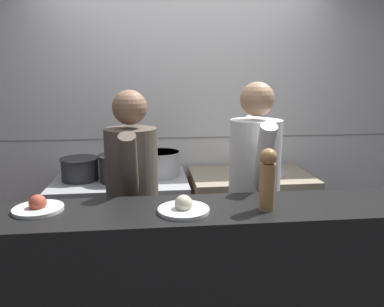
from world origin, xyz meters
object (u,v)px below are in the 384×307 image
braising_pot (160,163)px  chef_sous (254,193)px  chef_head_cook (133,203)px  chefs_knife (258,178)px  pepper_mill (268,178)px  stock_pot (80,168)px  plated_dish_main (38,207)px  sauce_pot (120,167)px  plated_dish_appetiser (184,208)px  mixing_bowl_steel (271,166)px  oven_range (123,230)px

braising_pot → chef_sous: chef_sous is taller
chef_head_cook → chefs_knife: bearing=27.3°
pepper_mill → stock_pot: bearing=132.5°
plated_dish_main → sauce_pot: bearing=73.7°
plated_dish_appetiser → chef_head_cook: 0.67m
plated_dish_appetiser → chef_head_cook: bearing=115.1°
chef_sous → mixing_bowl_steel: bearing=66.0°
sauce_pot → stock_pot: bearing=170.6°
plated_dish_main → pepper_mill: (1.12, -0.11, 0.14)m
pepper_mill → chef_head_cook: bearing=139.0°
chefs_knife → chef_head_cook: chef_head_cook is taller
mixing_bowl_steel → chefs_knife: 0.27m
sauce_pot → braising_pot: size_ratio=1.00×
plated_dish_main → plated_dish_appetiser: (0.71, -0.09, 0.00)m
sauce_pot → oven_range: bearing=90.9°
oven_range → plated_dish_appetiser: size_ratio=4.16×
oven_range → chef_sous: (0.93, -0.60, 0.48)m
plated_dish_main → pepper_mill: 1.14m
stock_pot → plated_dish_main: size_ratio=1.25×
oven_range → plated_dish_main: plated_dish_main is taller
oven_range → mixing_bowl_steel: (1.27, 0.06, 0.50)m
braising_pot → pepper_mill: (0.49, -1.28, 0.22)m
oven_range → braising_pot: braising_pot is taller
sauce_pot → chef_head_cook: (0.12, -0.58, -0.10)m
braising_pot → mixing_bowl_steel: 0.94m
pepper_mill → chef_sous: bearing=79.6°
stock_pot → plated_dish_main: (-0.00, -1.12, 0.09)m
stock_pot → chefs_knife: bearing=-5.9°
mixing_bowl_steel → plated_dish_appetiser: (-0.87, -1.27, 0.12)m
stock_pot → plated_dish_appetiser: bearing=-59.7°
braising_pot → chefs_knife: braising_pot is taller
mixing_bowl_steel → pepper_mill: bearing=-109.4°
chef_head_cook → plated_dish_appetiser: bearing=-64.3°
stock_pot → sauce_pot: sauce_pot is taller
oven_range → mixing_bowl_steel: mixing_bowl_steel is taller
stock_pot → mixing_bowl_steel: stock_pot is taller
oven_range → stock_pot: stock_pot is taller
chefs_knife → plated_dish_appetiser: (-0.69, -1.07, 0.17)m
mixing_bowl_steel → plated_dish_main: bearing=-143.2°
braising_pot → pepper_mill: 1.39m
stock_pot → chef_head_cook: (0.44, -0.63, -0.08)m
sauce_pot → pepper_mill: size_ratio=1.07×
chefs_knife → stock_pot: bearing=174.1°
pepper_mill → chef_sous: 0.70m
oven_range → plated_dish_appetiser: (0.40, -1.22, 0.62)m
plated_dish_main → stock_pot: bearing=90.0°
braising_pot → mixing_bowl_steel: (0.94, 0.00, -0.05)m
stock_pot → plated_dish_appetiser: size_ratio=1.19×
oven_range → pepper_mill: bearing=-56.5°
braising_pot → plated_dish_appetiser: size_ratio=1.31×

